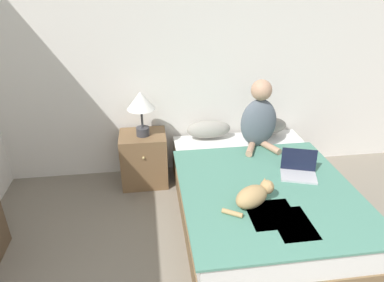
{
  "coord_description": "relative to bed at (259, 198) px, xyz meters",
  "views": [
    {
      "loc": [
        -0.6,
        0.09,
        2.21
      ],
      "look_at": [
        -0.22,
        2.83,
        0.83
      ],
      "focal_mm": 32.0,
      "sensor_mm": 36.0,
      "label": 1
    }
  ],
  "objects": [
    {
      "name": "pillow_far",
      "position": [
        0.34,
        0.9,
        0.35
      ],
      "size": [
        0.51,
        0.21,
        0.21
      ],
      "color": "gray",
      "rests_on": "bed"
    },
    {
      "name": "bed",
      "position": [
        0.0,
        0.0,
        0.0
      ],
      "size": [
        1.54,
        2.06,
        0.48
      ],
      "color": "brown",
      "rests_on": "ground_plane"
    },
    {
      "name": "laptop_open",
      "position": [
        0.36,
        -0.01,
        0.29
      ],
      "size": [
        0.39,
        0.35,
        0.22
      ],
      "rotation": [
        0.0,
        0.0,
        -0.32
      ],
      "color": "#B7B7BC",
      "rests_on": "bed"
    },
    {
      "name": "nightstand",
      "position": [
        -1.09,
        0.82,
        0.07
      ],
      "size": [
        0.51,
        0.45,
        0.61
      ],
      "color": "brown",
      "rests_on": "ground_plane"
    },
    {
      "name": "wall_back",
      "position": [
        -0.41,
        1.1,
        1.04
      ],
      "size": [
        5.45,
        0.05,
        2.55
      ],
      "color": "white",
      "rests_on": "ground_plane"
    },
    {
      "name": "cat_tabby",
      "position": [
        -0.2,
        -0.4,
        0.34
      ],
      "size": [
        0.48,
        0.31,
        0.19
      ],
      "rotation": [
        0.0,
        0.0,
        0.48
      ],
      "color": "tan",
      "rests_on": "bed"
    },
    {
      "name": "person_sitting",
      "position": [
        0.16,
        0.64,
        0.57
      ],
      "size": [
        0.39,
        0.38,
        0.74
      ],
      "color": "slate",
      "rests_on": "bed"
    },
    {
      "name": "pillow_near",
      "position": [
        -0.34,
        0.9,
        0.35
      ],
      "size": [
        0.51,
        0.21,
        0.21
      ],
      "color": "gray",
      "rests_on": "bed"
    },
    {
      "name": "table_lamp",
      "position": [
        -1.08,
        0.8,
        0.73
      ],
      "size": [
        0.3,
        0.3,
        0.49
      ],
      "color": "#38383D",
      "rests_on": "nightstand"
    }
  ]
}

